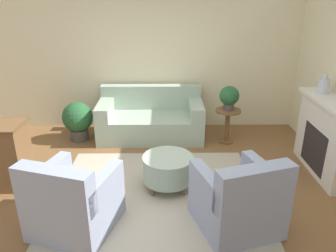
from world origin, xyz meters
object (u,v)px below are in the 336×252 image
(armchair_left, at_px, (73,203))
(side_table, at_px, (227,121))
(potted_plant_on_side_table, at_px, (229,97))
(vase_mantel_near, at_px, (324,85))
(potted_plant_floor, at_px, (78,119))
(couch, at_px, (151,120))
(armchair_right, at_px, (239,202))
(ottoman_table, at_px, (168,168))

(armchair_left, relative_size, side_table, 1.72)
(side_table, distance_m, potted_plant_on_side_table, 0.45)
(side_table, height_order, vase_mantel_near, vase_mantel_near)
(potted_plant_floor, bearing_deg, couch, 6.51)
(side_table, bearing_deg, armchair_right, -97.23)
(armchair_left, xyz_separation_m, vase_mantel_near, (3.37, 1.61, 0.89))
(armchair_right, height_order, ottoman_table, armchair_right)
(armchair_left, relative_size, vase_mantel_near, 3.63)
(armchair_left, relative_size, potted_plant_on_side_table, 2.47)
(armchair_left, distance_m, potted_plant_floor, 2.55)
(armchair_right, relative_size, potted_plant_on_side_table, 2.47)
(side_table, height_order, potted_plant_on_side_table, potted_plant_on_side_table)
(armchair_left, bearing_deg, side_table, 47.56)
(armchair_right, distance_m, side_table, 2.36)
(couch, bearing_deg, armchair_right, -67.89)
(side_table, relative_size, potted_plant_floor, 0.86)
(couch, xyz_separation_m, potted_plant_floor, (-1.31, -0.15, 0.07))
(side_table, bearing_deg, vase_mantel_near, -30.54)
(potted_plant_on_side_table, bearing_deg, ottoman_table, -126.09)
(couch, relative_size, armchair_left, 1.79)
(potted_plant_floor, bearing_deg, armchair_right, -46.22)
(armchair_right, bearing_deg, couch, 112.11)
(armchair_left, relative_size, armchair_right, 1.00)
(couch, height_order, vase_mantel_near, vase_mantel_near)
(ottoman_table, bearing_deg, couch, 99.38)
(couch, bearing_deg, side_table, -12.25)
(couch, height_order, armchair_right, armchair_right)
(couch, distance_m, side_table, 1.40)
(potted_plant_floor, bearing_deg, potted_plant_on_side_table, -3.15)
(couch, relative_size, armchair_right, 1.79)
(potted_plant_on_side_table, bearing_deg, armchair_right, -97.23)
(armchair_left, xyz_separation_m, armchair_right, (1.84, 0.00, 0.00))
(armchair_right, xyz_separation_m, vase_mantel_near, (1.53, 1.61, 0.89))
(potted_plant_on_side_table, bearing_deg, couch, 167.75)
(couch, relative_size, vase_mantel_near, 6.49)
(side_table, bearing_deg, armchair_left, -132.44)
(armchair_right, bearing_deg, potted_plant_on_side_table, 82.77)
(side_table, xyz_separation_m, vase_mantel_near, (1.23, -0.73, 0.84))
(armchair_right, distance_m, vase_mantel_near, 2.39)
(potted_plant_floor, bearing_deg, ottoman_table, -45.33)
(ottoman_table, relative_size, vase_mantel_near, 2.38)
(side_table, distance_m, potted_plant_floor, 2.68)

